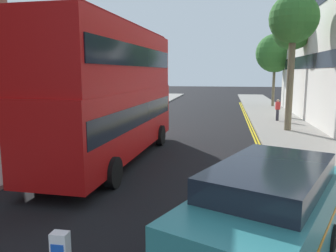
# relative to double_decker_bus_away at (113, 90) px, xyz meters

# --- Properties ---
(sidewalk_right) EXTENTS (4.00, 80.00, 0.14)m
(sidewalk_right) POSITION_rel_double_decker_bus_away_xyz_m (8.60, 3.51, -2.96)
(sidewalk_right) COLOR gray
(sidewalk_right) RESTS_ON ground
(sidewalk_left) EXTENTS (4.00, 80.00, 0.14)m
(sidewalk_left) POSITION_rel_double_decker_bus_away_xyz_m (-4.40, 3.51, -2.96)
(sidewalk_left) COLOR gray
(sidewalk_left) RESTS_ON ground
(kerb_line_outer) EXTENTS (0.10, 56.00, 0.01)m
(kerb_line_outer) POSITION_rel_double_decker_bus_away_xyz_m (6.50, 1.51, -3.03)
(kerb_line_outer) COLOR yellow
(kerb_line_outer) RESTS_ON ground
(kerb_line_inner) EXTENTS (0.10, 56.00, 0.01)m
(kerb_line_inner) POSITION_rel_double_decker_bus_away_xyz_m (6.34, 1.51, -3.03)
(kerb_line_inner) COLOR yellow
(kerb_line_inner) RESTS_ON ground
(double_decker_bus_away) EXTENTS (3.10, 10.89, 5.64)m
(double_decker_bus_away) POSITION_rel_double_decker_bus_away_xyz_m (0.00, 0.00, 0.00)
(double_decker_bus_away) COLOR #B20F0F
(double_decker_bus_away) RESTS_ON ground
(taxi_minivan) EXTENTS (3.63, 5.16, 2.12)m
(taxi_minivan) POSITION_rel_double_decker_bus_away_xyz_m (5.42, -7.66, -1.96)
(taxi_minivan) COLOR teal
(taxi_minivan) RESTS_ON ground
(pedestrian_far) EXTENTS (0.34, 0.22, 1.62)m
(pedestrian_far) POSITION_rel_double_decker_bus_away_xyz_m (8.55, 12.65, -2.04)
(pedestrian_far) COLOR #2D2D38
(pedestrian_far) RESTS_ON sidewalk_right
(street_tree_mid) EXTENTS (3.16, 3.16, 8.50)m
(street_tree_mid) POSITION_rel_double_decker_bus_away_xyz_m (9.66, 14.57, 3.90)
(street_tree_mid) COLOR #6B6047
(street_tree_mid) RESTS_ON sidewalk_right
(street_tree_far) EXTENTS (4.05, 4.05, 7.66)m
(street_tree_far) POSITION_rel_double_decker_bus_away_xyz_m (9.70, 24.24, 2.72)
(street_tree_far) COLOR #6B6047
(street_tree_far) RESTS_ON sidewalk_right
(street_tree_distant) EXTENTS (2.95, 2.95, 8.30)m
(street_tree_distant) POSITION_rel_double_decker_bus_away_xyz_m (8.58, 8.43, 3.80)
(street_tree_distant) COLOR #6B6047
(street_tree_distant) RESTS_ON sidewalk_right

